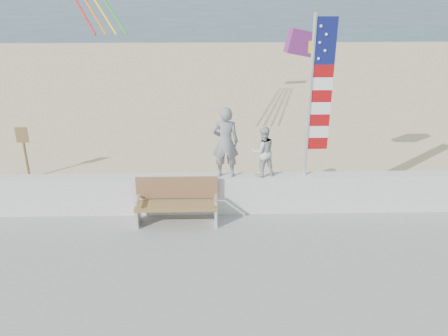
{
  "coord_description": "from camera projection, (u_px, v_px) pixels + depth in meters",
  "views": [
    {
      "loc": [
        -0.02,
        -7.72,
        5.42
      ],
      "look_at": [
        0.2,
        1.8,
        1.35
      ],
      "focal_mm": 38.0,
      "sensor_mm": 36.0,
      "label": 1
    }
  ],
  "objects": [
    {
      "name": "ground",
      "position": [
        216.0,
        268.0,
        9.23
      ],
      "size": [
        220.0,
        220.0,
        0.0
      ],
      "primitive_type": "plane",
      "color": "#2B4356",
      "rests_on": "ground"
    },
    {
      "name": "flag",
      "position": [
        316.0,
        92.0,
        9.94
      ],
      "size": [
        0.5,
        0.08,
        3.5
      ],
      "color": "white",
      "rests_on": "seawall"
    },
    {
      "name": "seawall",
      "position": [
        215.0,
        194.0,
        10.82
      ],
      "size": [
        30.0,
        0.35,
        0.9
      ],
      "primitive_type": "cube",
      "color": "silver",
      "rests_on": "boardwalk"
    },
    {
      "name": "bench",
      "position": [
        177.0,
        201.0,
        10.36
      ],
      "size": [
        1.8,
        0.57,
        1.0
      ],
      "color": "olive",
      "rests_on": "boardwalk"
    },
    {
      "name": "sand",
      "position": [
        214.0,
        124.0,
        17.49
      ],
      "size": [
        90.0,
        40.0,
        0.08
      ],
      "primitive_type": "cube",
      "color": "beige",
      "rests_on": "ground"
    },
    {
      "name": "adult",
      "position": [
        225.0,
        142.0,
        10.34
      ],
      "size": [
        0.59,
        0.39,
        1.59
      ],
      "primitive_type": "imported",
      "rotation": [
        0.0,
        0.0,
        3.12
      ],
      "color": "gray",
      "rests_on": "seawall"
    },
    {
      "name": "child",
      "position": [
        263.0,
        151.0,
        10.44
      ],
      "size": [
        0.66,
        0.59,
        1.15
      ],
      "primitive_type": "imported",
      "rotation": [
        0.0,
        0.0,
        3.45
      ],
      "color": "silver",
      "rests_on": "seawall"
    },
    {
      "name": "parafoil_kite",
      "position": [
        309.0,
        44.0,
        10.98
      ],
      "size": [
        1.13,
        0.51,
        0.75
      ],
      "color": "red",
      "rests_on": "ground"
    },
    {
      "name": "sign",
      "position": [
        24.0,
        149.0,
        12.61
      ],
      "size": [
        0.32,
        0.07,
        1.46
      ],
      "color": "brown",
      "rests_on": "sand"
    }
  ]
}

